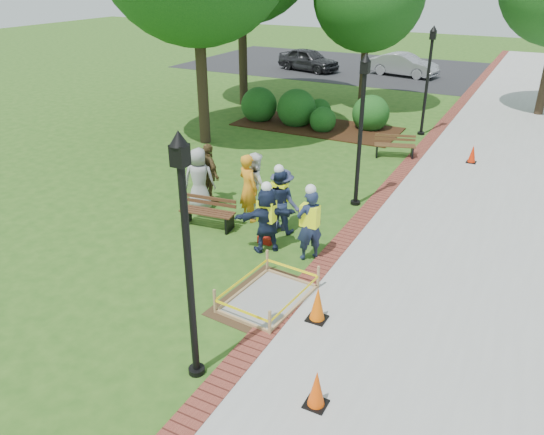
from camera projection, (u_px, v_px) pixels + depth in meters
The scene contains 30 objects.
ground at pixel (228, 273), 11.98m from camera, with size 100.00×100.00×0.00m, color #285116.
sidewalk at pixel (511, 171), 17.88m from camera, with size 6.00×60.00×0.02m, color #9E9E99.
brick_edging at pixel (415, 157), 19.24m from camera, with size 0.50×60.00×0.03m, color maroon.
mulch_bed at pixel (316, 127), 22.82m from camera, with size 7.00×3.00×0.05m, color #381E0F.
parking_lot at pixel (454, 75), 33.57m from camera, with size 36.00×12.00×0.01m, color black.
wet_concrete_pad at pixel (268, 291), 10.91m from camera, with size 1.90×2.44×0.55m.
bench_near at pixel (208, 218), 13.99m from camera, with size 1.51×0.67×0.79m.
bench_far at pixel (394, 150), 19.16m from camera, with size 1.52×0.91×0.78m.
cone_front at pixel (316, 390), 8.23m from camera, with size 0.35×0.35×0.69m.
cone_back at pixel (318, 305), 10.24m from camera, with size 0.38×0.38×0.74m.
cone_far at pixel (472, 154), 18.54m from camera, with size 0.33×0.33×0.66m.
toolbox at pixel (266, 240), 13.24m from camera, with size 0.37×0.20×0.19m, color maroon.
lamp_near at pixel (187, 245), 7.99m from camera, with size 0.28×0.28×4.26m.
lamp_mid at pixel (361, 121), 14.39m from camera, with size 0.28×0.28×4.26m.
lamp_far at pixel (428, 73), 20.79m from camera, with size 0.28×0.28×4.26m.
shrub_a at pixel (259, 120), 23.85m from camera, with size 1.60×1.60×1.60m, color #134416.
shrub_b at pixel (296, 125), 23.15m from camera, with size 1.68×1.68×1.68m, color #134416.
shrub_c at pixel (322, 131), 22.28m from camera, with size 1.11×1.11×1.11m, color #134416.
shrub_d at pixel (369, 129), 22.57m from camera, with size 1.56×1.56×1.56m, color #134416.
shrub_e at pixel (319, 121), 23.73m from camera, with size 1.07×1.07×1.07m, color #134416.
casual_person_a at pixel (199, 179), 14.81m from camera, with size 0.66×0.55×1.78m.
casual_person_b at pixel (248, 188), 14.11m from camera, with size 0.70×0.60×1.87m.
casual_person_c at pixel (256, 184), 14.45m from camera, with size 0.64×0.68×1.79m.
casual_person_d at pixel (209, 174), 15.16m from camera, with size 0.68×0.59×1.79m.
casual_person_e at pixel (282, 200), 13.67m from camera, with size 0.57×0.40×1.65m.
hivis_worker_a at pixel (267, 217), 12.58m from camera, with size 0.62×0.60×1.79m.
hivis_worker_b at pixel (310, 223), 12.20m from camera, with size 0.64×0.65×1.88m.
hivis_worker_c at pixel (279, 199), 13.49m from camera, with size 0.60×0.45×1.84m.
parked_car_a at pixel (308, 71), 35.08m from camera, with size 4.81×2.09×1.57m, color #28272A.
parked_car_b at pixel (403, 76), 33.41m from camera, with size 4.61×2.00×1.50m, color #9D9CA1.
Camera 1 is at (5.66, -8.64, 6.28)m, focal length 35.00 mm.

